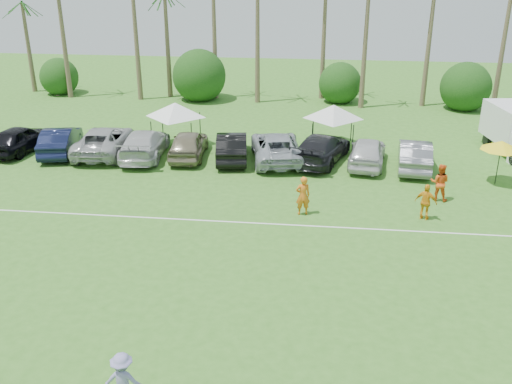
# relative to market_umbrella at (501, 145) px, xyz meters

# --- Properties ---
(field_lines) EXTENTS (80.00, 12.10, 0.01)m
(field_lines) POSITION_rel_market_umbrella_xyz_m (-14.24, -12.53, -2.20)
(field_lines) COLOR white
(field_lines) RESTS_ON ground
(palm_tree_0) EXTENTS (2.40, 2.40, 8.90)m
(palm_tree_0) POSITION_rel_market_umbrella_xyz_m (-36.24, 17.47, 5.27)
(palm_tree_0) COLOR brown
(palm_tree_0) RESTS_ON ground
(palm_tree_4) EXTENTS (2.40, 2.40, 8.90)m
(palm_tree_4) POSITION_rel_market_umbrella_xyz_m (-18.24, 17.47, 5.27)
(palm_tree_4) COLOR brown
(palm_tree_4) RESTS_ON ground
(palm_tree_8) EXTENTS (2.40, 2.40, 8.90)m
(palm_tree_8) POSITION_rel_market_umbrella_xyz_m (-1.24, 17.47, 5.27)
(palm_tree_8) COLOR brown
(palm_tree_8) RESTS_ON ground
(palm_tree_9) EXTENTS (2.40, 2.40, 9.90)m
(palm_tree_9) POSITION_rel_market_umbrella_xyz_m (3.76, 17.47, 6.14)
(palm_tree_9) COLOR brown
(palm_tree_9) RESTS_ON ground
(bush_tree_0) EXTENTS (4.00, 4.00, 4.00)m
(bush_tree_0) POSITION_rel_market_umbrella_xyz_m (-33.24, 18.47, -0.41)
(bush_tree_0) COLOR brown
(bush_tree_0) RESTS_ON ground
(bush_tree_1) EXTENTS (4.00, 4.00, 4.00)m
(bush_tree_1) POSITION_rel_market_umbrella_xyz_m (-20.24, 18.47, -0.41)
(bush_tree_1) COLOR brown
(bush_tree_1) RESTS_ON ground
(bush_tree_2) EXTENTS (4.00, 4.00, 4.00)m
(bush_tree_2) POSITION_rel_market_umbrella_xyz_m (-8.24, 18.47, -0.41)
(bush_tree_2) COLOR brown
(bush_tree_2) RESTS_ON ground
(bush_tree_3) EXTENTS (4.00, 4.00, 4.00)m
(bush_tree_3) POSITION_rel_market_umbrella_xyz_m (1.76, 18.47, -0.41)
(bush_tree_3) COLOR brown
(bush_tree_3) RESTS_ON ground
(sideline_player_a) EXTENTS (0.81, 0.64, 1.95)m
(sideline_player_a) POSITION_rel_market_umbrella_xyz_m (-10.39, -5.25, -1.24)
(sideline_player_a) COLOR orange
(sideline_player_a) RESTS_ON ground
(sideline_player_b) EXTENTS (1.10, 0.95, 1.95)m
(sideline_player_b) POSITION_rel_market_umbrella_xyz_m (-3.55, -2.71, -1.23)
(sideline_player_b) COLOR #E85619
(sideline_player_b) RESTS_ON ground
(sideline_player_c) EXTENTS (1.12, 0.80, 1.77)m
(sideline_player_c) POSITION_rel_market_umbrella_xyz_m (-4.59, -5.13, -1.33)
(sideline_player_c) COLOR orange
(sideline_player_c) RESTS_ON ground
(canopy_tent_left) EXTENTS (4.06, 4.06, 3.29)m
(canopy_tent_left) POSITION_rel_market_umbrella_xyz_m (-19.14, 4.88, 0.60)
(canopy_tent_left) COLOR black
(canopy_tent_left) RESTS_ON ground
(canopy_tent_right) EXTENTS (3.97, 3.97, 3.22)m
(canopy_tent_right) POSITION_rel_market_umbrella_xyz_m (-8.92, 5.72, 0.55)
(canopy_tent_right) COLOR black
(canopy_tent_right) RESTS_ON ground
(market_umbrella) EXTENTS (2.21, 2.21, 2.46)m
(market_umbrella) POSITION_rel_market_umbrella_xyz_m (0.00, 0.00, 0.00)
(market_umbrella) COLOR black
(market_umbrella) RESTS_ON ground
(frisbee_player) EXTENTS (1.12, 0.66, 1.71)m
(frisbee_player) POSITION_rel_market_umbrella_xyz_m (-14.78, -18.56, -1.36)
(frisbee_player) COLOR #8681B8
(frisbee_player) RESTS_ON ground
(parked_car_0) EXTENTS (2.71, 5.25, 1.71)m
(parked_car_0) POSITION_rel_market_umbrella_xyz_m (-28.67, 2.20, -1.36)
(parked_car_0) COLOR black
(parked_car_0) RESTS_ON ground
(parked_car_1) EXTENTS (2.85, 5.45, 1.71)m
(parked_car_1) POSITION_rel_market_umbrella_xyz_m (-25.95, 2.14, -1.36)
(parked_car_1) COLOR black
(parked_car_1) RESTS_ON ground
(parked_car_2) EXTENTS (3.38, 6.38, 1.71)m
(parked_car_2) POSITION_rel_market_umbrella_xyz_m (-23.22, 2.46, -1.36)
(parked_car_2) COLOR #A6A6A7
(parked_car_2) RESTS_ON ground
(parked_car_3) EXTENTS (2.85, 6.06, 1.71)m
(parked_car_3) POSITION_rel_market_umbrella_xyz_m (-20.50, 2.12, -1.36)
(parked_car_3) COLOR #BCBCBC
(parked_car_3) RESTS_ON ground
(parked_car_4) EXTENTS (2.33, 5.13, 1.71)m
(parked_car_4) POSITION_rel_market_umbrella_xyz_m (-17.77, 2.39, -1.36)
(parked_car_4) COLOR #7B7257
(parked_car_4) RESTS_ON ground
(parked_car_5) EXTENTS (2.52, 5.39, 1.71)m
(parked_car_5) POSITION_rel_market_umbrella_xyz_m (-15.04, 2.33, -1.36)
(parked_car_5) COLOR black
(parked_car_5) RESTS_ON ground
(parked_car_6) EXTENTS (3.90, 6.56, 1.71)m
(parked_car_6) POSITION_rel_market_umbrella_xyz_m (-12.32, 2.47, -1.36)
(parked_car_6) COLOR #A1A7AD
(parked_car_6) RESTS_ON ground
(parked_car_7) EXTENTS (4.02, 6.33, 1.71)m
(parked_car_7) POSITION_rel_market_umbrella_xyz_m (-9.59, 2.53, -1.36)
(parked_car_7) COLOR black
(parked_car_7) RESTS_ON ground
(parked_car_8) EXTENTS (2.68, 5.24, 1.71)m
(parked_car_8) POSITION_rel_market_umbrella_xyz_m (-6.87, 2.21, -1.36)
(parked_car_8) COLOR silver
(parked_car_8) RESTS_ON ground
(parked_car_9) EXTENTS (2.36, 5.35, 1.71)m
(parked_car_9) POSITION_rel_market_umbrella_xyz_m (-4.14, 1.99, -1.36)
(parked_car_9) COLOR slate
(parked_car_9) RESTS_ON ground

